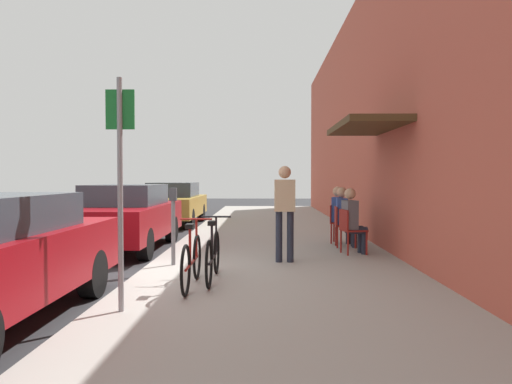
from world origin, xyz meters
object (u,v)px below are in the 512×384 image
at_px(cafe_chair_0, 350,228).
at_px(street_sign, 120,175).
at_px(bicycle_0, 192,261).
at_px(cafe_chair_2, 337,221).
at_px(parked_car_1, 125,216).
at_px(bicycle_1, 213,256).
at_px(cafe_chair_1, 342,224).
at_px(seated_patron_1, 345,215).
at_px(parked_car_2, 173,203).
at_px(pedestrian_standing, 285,206).
at_px(seated_patron_0, 353,218).
at_px(parking_meter, 173,220).
at_px(seated_patron_2, 340,213).

bearing_deg(cafe_chair_0, street_sign, -128.62).
distance_m(bicycle_0, cafe_chair_2, 5.24).
xyz_separation_m(parked_car_1, bicycle_1, (2.36, -3.75, -0.28)).
relative_size(cafe_chair_1, seated_patron_1, 0.67).
height_order(parked_car_2, bicycle_1, parked_car_2).
bearing_deg(bicycle_0, cafe_chair_0, 47.54).
xyz_separation_m(bicycle_0, seated_patron_1, (2.73, 3.87, 0.34)).
height_order(parked_car_2, bicycle_0, parked_car_2).
xyz_separation_m(parked_car_2, street_sign, (1.50, -11.17, 0.89)).
bearing_deg(pedestrian_standing, cafe_chair_0, 35.53).
height_order(parked_car_1, street_sign, street_sign).
xyz_separation_m(bicycle_1, seated_patron_0, (2.48, 2.49, 0.34)).
relative_size(bicycle_1, pedestrian_standing, 1.01).
bearing_deg(bicycle_0, seated_patron_0, 47.03).
relative_size(parked_car_2, cafe_chair_0, 5.06).
bearing_deg(parking_meter, parked_car_1, 121.79).
bearing_deg(pedestrian_standing, seated_patron_2, 61.29).
height_order(bicycle_0, pedestrian_standing, pedestrian_standing).
bearing_deg(parked_car_2, parking_meter, -79.42).
bearing_deg(seated_patron_0, bicycle_0, -132.97).
height_order(street_sign, pedestrian_standing, street_sign).
bearing_deg(seated_patron_2, bicycle_0, -121.30).
height_order(cafe_chair_1, cafe_chair_2, same).
bearing_deg(parked_car_1, seated_patron_0, -14.52).
height_order(parked_car_2, cafe_chair_2, parked_car_2).
bearing_deg(cafe_chair_1, parking_meter, -145.87).
height_order(parked_car_1, bicycle_0, parked_car_1).
height_order(seated_patron_1, seated_patron_2, same).
bearing_deg(street_sign, cafe_chair_1, 57.07).
bearing_deg(seated_patron_2, parked_car_2, 131.41).
xyz_separation_m(street_sign, seated_patron_1, (3.34, 5.06, -0.82)).
bearing_deg(bicycle_1, pedestrian_standing, 54.32).
relative_size(cafe_chair_2, pedestrian_standing, 0.51).
distance_m(parked_car_1, cafe_chair_2, 4.80).
distance_m(cafe_chair_0, cafe_chair_2, 1.59).
xyz_separation_m(bicycle_0, cafe_chair_1, (2.67, 3.87, 0.14)).
bearing_deg(seated_patron_0, street_sign, -129.04).
height_order(street_sign, bicycle_1, street_sign).
bearing_deg(cafe_chair_0, cafe_chair_2, 89.93).
bearing_deg(bicycle_1, street_sign, -117.85).
height_order(parked_car_2, seated_patron_1, parked_car_2).
height_order(parked_car_1, bicycle_1, parked_car_1).
bearing_deg(parked_car_1, cafe_chair_0, -14.82).
relative_size(parked_car_1, street_sign, 1.69).
xyz_separation_m(street_sign, bicycle_1, (0.86, 1.63, -1.16)).
xyz_separation_m(seated_patron_1, pedestrian_standing, (-1.37, -1.89, 0.30)).
height_order(parked_car_2, seated_patron_2, parked_car_2).
bearing_deg(seated_patron_2, seated_patron_0, -90.02).
bearing_deg(street_sign, seated_patron_2, 59.52).
distance_m(cafe_chair_1, seated_patron_1, 0.20).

